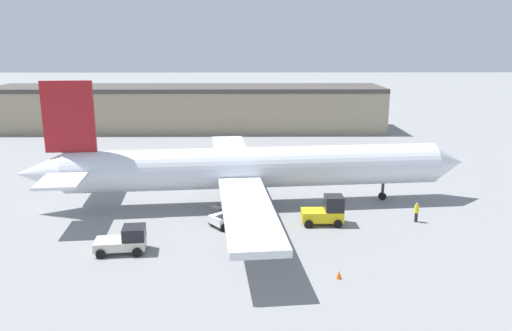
% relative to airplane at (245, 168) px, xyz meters
% --- Properties ---
extents(ground_plane, '(400.00, 400.00, 0.00)m').
position_rel_airplane_xyz_m(ground_plane, '(0.98, 0.10, -3.49)').
color(ground_plane, gray).
extents(terminal_building, '(65.85, 12.20, 7.41)m').
position_rel_airplane_xyz_m(terminal_building, '(-10.26, 41.14, 0.23)').
color(terminal_building, gray).
rests_on(terminal_building, ground_plane).
extents(airplane, '(41.36, 36.01, 11.62)m').
position_rel_airplane_xyz_m(airplane, '(0.00, 0.00, 0.00)').
color(airplane, silver).
rests_on(airplane, ground_plane).
extents(ground_crew_worker, '(0.37, 0.37, 1.69)m').
position_rel_airplane_xyz_m(ground_crew_worker, '(14.49, -4.74, -2.59)').
color(ground_crew_worker, '#1E2338').
rests_on(ground_crew_worker, ground_plane).
extents(baggage_tug, '(3.43, 2.08, 2.44)m').
position_rel_airplane_xyz_m(baggage_tug, '(6.77, -5.17, -2.38)').
color(baggage_tug, yellow).
rests_on(baggage_tug, ground_plane).
extents(belt_loader_truck, '(3.13, 3.05, 1.96)m').
position_rel_airplane_xyz_m(belt_loader_truck, '(-1.33, -5.38, -2.55)').
color(belt_loader_truck, silver).
rests_on(belt_loader_truck, ground_plane).
extents(pushback_tug, '(3.78, 2.50, 1.91)m').
position_rel_airplane_xyz_m(pushback_tug, '(-8.59, -10.72, -2.58)').
color(pushback_tug, beige).
rests_on(pushback_tug, ground_plane).
extents(safety_cone_near, '(0.36, 0.36, 0.55)m').
position_rel_airplane_xyz_m(safety_cone_near, '(6.20, -15.06, -3.21)').
color(safety_cone_near, '#EF590F').
rests_on(safety_cone_near, ground_plane).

